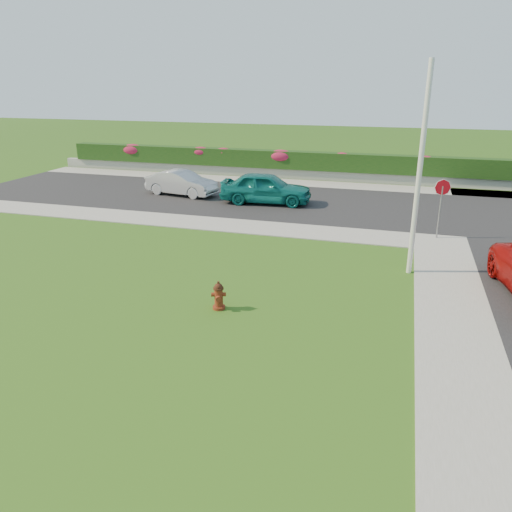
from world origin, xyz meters
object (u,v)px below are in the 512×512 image
(fire_hydrant, at_px, (219,296))
(utility_pole, at_px, (419,173))
(stop_sign, at_px, (442,195))
(sedan_teal, at_px, (266,188))
(sedan_silver, at_px, (182,183))

(fire_hydrant, distance_m, utility_pole, 7.20)
(stop_sign, bearing_deg, utility_pole, -97.13)
(fire_hydrant, xyz_separation_m, utility_pole, (4.98, 4.33, 2.89))
(fire_hydrant, relative_size, utility_pole, 0.12)
(stop_sign, bearing_deg, sedan_teal, 161.77)
(sedan_teal, distance_m, sedan_silver, 4.90)
(fire_hydrant, bearing_deg, sedan_silver, 98.99)
(sedan_teal, distance_m, stop_sign, 8.94)
(utility_pole, bearing_deg, sedan_silver, 144.62)
(sedan_silver, bearing_deg, utility_pole, -115.24)
(sedan_silver, distance_m, stop_sign, 13.66)
(sedan_teal, height_order, utility_pole, utility_pole)
(utility_pole, xyz_separation_m, stop_sign, (1.03, 4.16, -1.52))
(utility_pole, height_order, stop_sign, utility_pole)
(sedan_teal, xyz_separation_m, stop_sign, (8.06, -3.75, 0.93))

